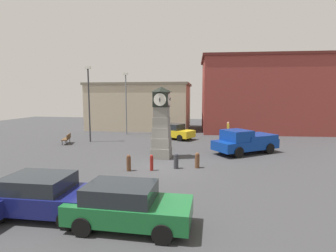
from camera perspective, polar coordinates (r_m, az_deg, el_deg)
name	(u,v)px	position (r m, az deg, el deg)	size (l,w,h in m)	color
ground_plane	(164,167)	(16.39, -0.92, -9.01)	(68.98, 68.98, 0.00)	#38383A
clock_tower	(161,125)	(18.54, -1.43, 0.14)	(1.36, 1.35, 5.04)	gray
bollard_near_tower	(197,160)	(16.28, 6.39, -7.39)	(0.28, 0.28, 0.96)	brown
bollard_mid_row	(176,161)	(16.07, 1.76, -7.55)	(0.29, 0.29, 0.96)	#333338
bollard_far_row	(152,163)	(15.66, -3.59, -7.94)	(0.20, 0.20, 0.95)	maroon
bollard_end_row	(129,163)	(15.73, -8.55, -7.89)	(0.26, 0.26, 0.97)	brown
car_near_tower	(44,195)	(11.03, -25.30, -13.35)	(4.22, 2.17, 1.49)	navy
car_by_building	(127,205)	(9.29, -8.87, -16.66)	(4.14, 1.91, 1.47)	#19602D
car_silver_hatch	(174,131)	(26.91, 1.26, -1.14)	(4.38, 3.37, 1.56)	gold
pickup_truck	(245,141)	(20.98, 16.47, -3.22)	(5.29, 4.63, 1.85)	navy
bench	(67,138)	(25.88, -21.14, -2.48)	(1.03, 1.69, 0.90)	brown
pedestrian_near_bench	(228,128)	(28.80, 12.93, -0.50)	(0.25, 0.41, 1.64)	#264CA5
street_lamp_near_road	(89,99)	(26.00, -16.83, 5.59)	(0.50, 0.24, 7.15)	#333338
street_lamp_far_side	(126,99)	(30.11, -9.12, 5.72)	(0.50, 0.24, 6.97)	slate
warehouse_blue_far	(141,106)	(35.58, -5.95, 4.34)	(13.36, 8.05, 6.03)	#B7A88E
storefront_low_left	(267,95)	(34.96, 20.83, 6.39)	(16.91, 10.06, 9.07)	maroon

